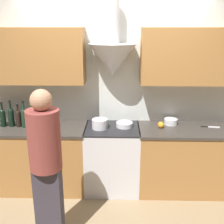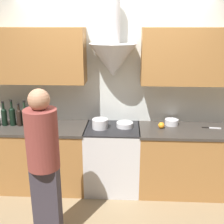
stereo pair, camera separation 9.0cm
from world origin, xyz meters
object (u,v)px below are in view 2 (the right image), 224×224
at_px(person_foreground_left, 44,162).
at_px(wine_bottle_6, 33,117).
at_px(saucepan, 172,122).
at_px(stock_pot, 100,124).
at_px(wine_bottle_2, 4,116).
at_px(wine_bottle_4, 19,117).
at_px(stove_range, 112,158).
at_px(wine_bottle_5, 25,116).
at_px(wine_bottle_3, 12,115).
at_px(orange_fruit, 161,125).
at_px(mixing_bowl, 125,125).

bearing_deg(person_foreground_left, wine_bottle_6, 112.90).
xyz_separation_m(saucepan, person_foreground_left, (-1.40, -1.19, -0.01)).
bearing_deg(person_foreground_left, stock_pot, 66.02).
height_order(wine_bottle_2, wine_bottle_4, wine_bottle_2).
xyz_separation_m(wine_bottle_2, person_foreground_left, (0.83, -1.05, -0.11)).
relative_size(wine_bottle_6, stock_pot, 1.58).
height_order(stove_range, wine_bottle_5, wine_bottle_5).
bearing_deg(wine_bottle_2, wine_bottle_5, -3.23).
relative_size(wine_bottle_3, saucepan, 1.95).
xyz_separation_m(wine_bottle_2, wine_bottle_5, (0.29, -0.02, 0.01)).
xyz_separation_m(wine_bottle_2, wine_bottle_6, (0.40, -0.02, 0.00)).
relative_size(orange_fruit, saucepan, 0.46).
distance_m(wine_bottle_2, mixing_bowl, 1.61).
distance_m(stove_range, saucepan, 0.94).
height_order(wine_bottle_3, wine_bottle_4, wine_bottle_3).
bearing_deg(wine_bottle_3, stove_range, -1.23).
height_order(wine_bottle_4, saucepan, wine_bottle_4).
bearing_deg(orange_fruit, mixing_bowl, 176.41).
bearing_deg(wine_bottle_5, wine_bottle_6, -0.12).
height_order(mixing_bowl, saucepan, saucepan).
distance_m(wine_bottle_4, saucepan, 2.04).
height_order(stove_range, mixing_bowl, mixing_bowl).
bearing_deg(wine_bottle_5, orange_fruit, 0.45).
height_order(stove_range, wine_bottle_3, wine_bottle_3).
relative_size(wine_bottle_3, wine_bottle_5, 1.00).
relative_size(wine_bottle_6, person_foreground_left, 0.20).
bearing_deg(person_foreground_left, stove_range, 59.41).
bearing_deg(saucepan, stock_pot, -169.22).
bearing_deg(person_foreground_left, wine_bottle_3, 124.34).
xyz_separation_m(stock_pot, mixing_bowl, (0.32, 0.07, -0.03)).
bearing_deg(orange_fruit, wine_bottle_2, 179.93).
height_order(wine_bottle_2, saucepan, wine_bottle_2).
relative_size(mixing_bowl, person_foreground_left, 0.13).
bearing_deg(orange_fruit, saucepan, 43.37).
distance_m(mixing_bowl, orange_fruit, 0.48).
xyz_separation_m(stove_range, wine_bottle_2, (-1.44, 0.02, 0.57)).
xyz_separation_m(mixing_bowl, person_foreground_left, (-0.77, -1.08, -0.00)).
xyz_separation_m(wine_bottle_6, orange_fruit, (1.69, 0.01, -0.09)).
bearing_deg(wine_bottle_3, saucepan, 3.54).
height_order(wine_bottle_3, person_foreground_left, person_foreground_left).
bearing_deg(stove_range, wine_bottle_2, 179.27).
height_order(wine_bottle_6, stock_pot, wine_bottle_6).
height_order(wine_bottle_6, saucepan, wine_bottle_6).
distance_m(stove_range, stock_pot, 0.53).
bearing_deg(mixing_bowl, wine_bottle_4, -178.92).
bearing_deg(mixing_bowl, stock_pot, -168.29).
distance_m(wine_bottle_2, saucepan, 2.24).
distance_m(wine_bottle_4, wine_bottle_5, 0.09).
xyz_separation_m(wine_bottle_2, saucepan, (2.23, 0.14, -0.10)).
bearing_deg(wine_bottle_2, orange_fruit, -0.07).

